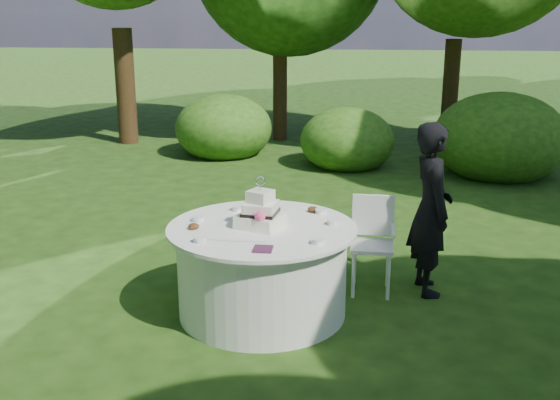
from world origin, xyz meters
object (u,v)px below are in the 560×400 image
object	(u,v)px
cake	(261,213)
chair	(372,236)
guest	(431,209)
napkins	(263,249)
table	(262,270)

from	to	relation	value
cake	chair	size ratio (longest dim) A/B	0.50
chair	guest	bearing A→B (deg)	2.22
guest	chair	world-z (taller)	guest
napkins	chair	distance (m)	1.45
cake	chair	bearing A→B (deg)	33.35
cake	chair	distance (m)	1.17
table	cake	bearing A→B (deg)	-158.30
napkins	chair	world-z (taller)	chair
table	cake	xyz separation A→B (m)	(-0.01, -0.00, 0.50)
table	guest	bearing A→B (deg)	23.77
guest	table	xyz separation A→B (m)	(-1.42, -0.63, -0.39)
guest	cake	size ratio (longest dim) A/B	3.61
guest	chair	distance (m)	0.57
napkins	chair	xyz separation A→B (m)	(0.83, 1.16, -0.27)
napkins	guest	size ratio (longest dim) A/B	0.09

